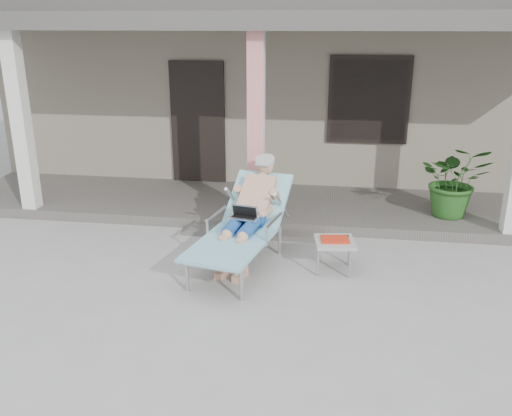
# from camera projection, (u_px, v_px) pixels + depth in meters

# --- Properties ---
(ground) EXTENTS (60.00, 60.00, 0.00)m
(ground) POSITION_uv_depth(u_px,v_px,m) (227.00, 298.00, 5.93)
(ground) COLOR #9E9E99
(ground) RESTS_ON ground
(house) EXTENTS (10.40, 5.40, 3.30)m
(house) POSITION_uv_depth(u_px,v_px,m) (287.00, 82.00, 11.46)
(house) COLOR gray
(house) RESTS_ON ground
(porch_deck) EXTENTS (10.00, 2.00, 0.15)m
(porch_deck) POSITION_uv_depth(u_px,v_px,m) (264.00, 205.00, 8.71)
(porch_deck) COLOR #605B56
(porch_deck) RESTS_ON ground
(porch_overhang) EXTENTS (10.00, 2.30, 2.85)m
(porch_overhang) POSITION_uv_depth(u_px,v_px,m) (264.00, 28.00, 7.78)
(porch_overhang) COLOR silver
(porch_overhang) RESTS_ON porch_deck
(porch_step) EXTENTS (2.00, 0.30, 0.07)m
(porch_step) POSITION_uv_depth(u_px,v_px,m) (253.00, 233.00, 7.65)
(porch_step) COLOR #605B56
(porch_step) RESTS_ON ground
(lounger) EXTENTS (1.13, 2.08, 1.30)m
(lounger) POSITION_uv_depth(u_px,v_px,m) (246.00, 201.00, 6.59)
(lounger) COLOR #B7B7BC
(lounger) RESTS_ON ground
(side_table) EXTENTS (0.53, 0.53, 0.42)m
(side_table) POSITION_uv_depth(u_px,v_px,m) (335.00, 243.00, 6.48)
(side_table) COLOR #A4A49F
(side_table) RESTS_ON ground
(potted_palm) EXTENTS (1.05, 0.93, 1.08)m
(potted_palm) POSITION_uv_depth(u_px,v_px,m) (455.00, 180.00, 7.85)
(potted_palm) COLOR #26591E
(potted_palm) RESTS_ON porch_deck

